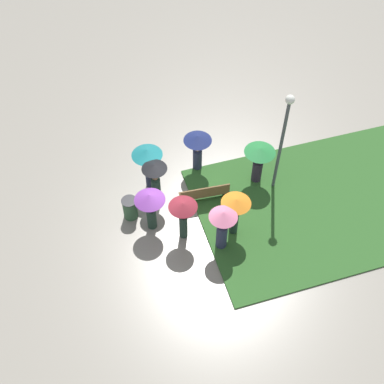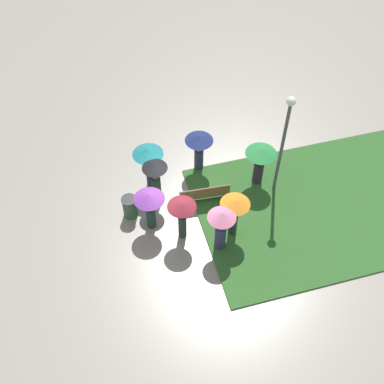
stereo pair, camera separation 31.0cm
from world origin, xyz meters
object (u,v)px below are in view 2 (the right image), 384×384
at_px(park_bench, 205,194).
at_px(crowd_person_pink, 221,225).
at_px(crowd_person_orange, 235,209).
at_px(crowd_person_green, 260,160).
at_px(lamp_post, 285,134).
at_px(trash_bin, 130,207).
at_px(crowd_person_black, 155,176).
at_px(crowd_person_navy, 199,146).
at_px(crowd_person_purple, 149,202).
at_px(crowd_person_maroon, 182,212).
at_px(crowd_person_teal, 148,157).

bearing_deg(park_bench, crowd_person_pink, 92.83).
xyz_separation_m(crowd_person_orange, crowd_person_green, (-1.71, -2.07, -0.13)).
distance_m(park_bench, lamp_post, 3.69).
bearing_deg(trash_bin, crowd_person_black, -157.22).
height_order(lamp_post, crowd_person_navy, lamp_post).
bearing_deg(crowd_person_purple, park_bench, -145.78).
height_order(park_bench, lamp_post, lamp_post).
distance_m(crowd_person_navy, crowd_person_black, 2.27).
bearing_deg(trash_bin, crowd_person_navy, -152.50).
bearing_deg(crowd_person_maroon, crowd_person_navy, -153.33).
distance_m(crowd_person_navy, crowd_person_orange, 3.38).
bearing_deg(park_bench, crowd_person_orange, 113.24).
bearing_deg(crowd_person_pink, lamp_post, -11.56).
bearing_deg(crowd_person_pink, crowd_person_navy, 38.37).
bearing_deg(crowd_person_green, crowd_person_maroon, 99.82).
relative_size(park_bench, crowd_person_purple, 1.06).
xyz_separation_m(crowd_person_orange, crowd_person_maroon, (1.76, -0.36, -0.00)).
bearing_deg(park_bench, crowd_person_teal, -34.04).
relative_size(crowd_person_maroon, crowd_person_pink, 0.96).
xyz_separation_m(lamp_post, crowd_person_black, (4.50, -0.65, -1.57)).
relative_size(trash_bin, crowd_person_black, 0.46).
bearing_deg(lamp_post, crowd_person_black, -8.26).
height_order(trash_bin, crowd_person_teal, crowd_person_teal).
distance_m(park_bench, crowd_person_teal, 2.51).
distance_m(lamp_post, trash_bin, 6.11).
bearing_deg(crowd_person_black, lamp_post, 88.29).
xyz_separation_m(trash_bin, crowd_person_black, (-1.11, -0.47, 0.84)).
distance_m(park_bench, crowd_person_maroon, 1.96).
height_order(crowd_person_purple, crowd_person_maroon, crowd_person_maroon).
relative_size(lamp_post, trash_bin, 4.95).
bearing_deg(crowd_person_pink, trash_bin, 94.26).
bearing_deg(crowd_person_navy, crowd_person_orange, -73.41).
bearing_deg(lamp_post, crowd_person_teal, -17.57).
xyz_separation_m(lamp_post, crowd_person_maroon, (3.99, 1.22, -1.50)).
height_order(crowd_person_orange, crowd_person_black, crowd_person_black).
distance_m(crowd_person_navy, crowd_person_teal, 2.09).
relative_size(crowd_person_green, crowd_person_pink, 0.91).
relative_size(crowd_person_navy, crowd_person_pink, 0.91).
bearing_deg(lamp_post, crowd_person_pink, 35.42).
height_order(crowd_person_purple, crowd_person_black, crowd_person_black).
bearing_deg(crowd_person_orange, trash_bin, 116.85).
bearing_deg(crowd_person_pink, crowd_person_purple, 97.07).
xyz_separation_m(trash_bin, crowd_person_green, (-5.09, -0.30, 0.78)).
xyz_separation_m(crowd_person_orange, crowd_person_black, (2.27, -2.24, -0.07)).
bearing_deg(crowd_person_pink, crowd_person_orange, -11.05).
distance_m(crowd_person_maroon, crowd_person_teal, 2.75).
bearing_deg(crowd_person_pink, crowd_person_teal, 69.48).
height_order(crowd_person_navy, crowd_person_purple, crowd_person_purple).
height_order(park_bench, crowd_person_black, crowd_person_black).
height_order(trash_bin, crowd_person_black, crowd_person_black).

